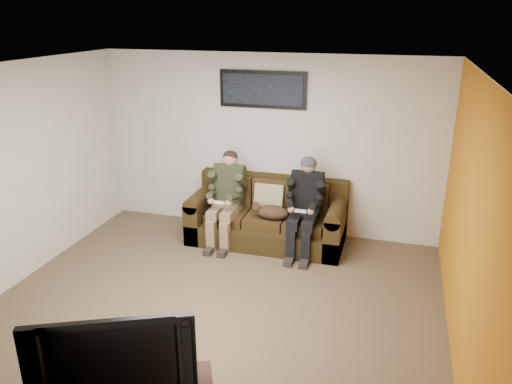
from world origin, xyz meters
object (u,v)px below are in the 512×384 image
(framed_poster, at_px, (263,89))
(television, at_px, (113,351))
(person_left, at_px, (227,193))
(person_right, at_px, (305,201))
(cat, at_px, (271,212))
(sofa, at_px, (268,218))

(framed_poster, height_order, television, framed_poster)
(person_left, distance_m, person_right, 1.12)
(person_right, bearing_deg, cat, -172.67)
(person_right, bearing_deg, television, -101.41)
(framed_poster, bearing_deg, person_left, -122.23)
(person_left, distance_m, cat, 0.69)
(television, bearing_deg, person_right, 53.62)
(sofa, bearing_deg, framed_poster, 117.25)
(person_right, relative_size, cat, 1.97)
(cat, bearing_deg, framed_poster, 115.77)
(cat, relative_size, framed_poster, 0.53)
(person_left, bearing_deg, sofa, 18.00)
(framed_poster, distance_m, television, 4.37)
(television, bearing_deg, framed_poster, 65.49)
(person_left, xyz_separation_m, person_right, (1.12, 0.00, 0.00))
(cat, xyz_separation_m, framed_poster, (-0.30, 0.63, 1.56))
(cat, xyz_separation_m, television, (-0.27, -3.54, 0.26))
(television, bearing_deg, cat, 60.67)
(sofa, xyz_separation_m, television, (-0.17, -3.78, 0.46))
(sofa, distance_m, person_right, 0.71)
(television, bearing_deg, sofa, 62.51)
(sofa, relative_size, person_left, 1.68)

